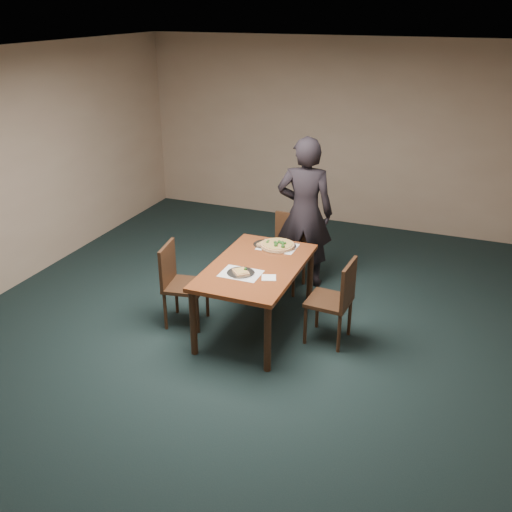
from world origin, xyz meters
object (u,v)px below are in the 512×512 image
at_px(dining_table, 256,273).
at_px(diner, 305,213).
at_px(pizza_pan, 278,245).
at_px(slice_plate_far, 266,244).
at_px(chair_left, 178,280).
at_px(slice_plate_near, 241,272).
at_px(chair_right, 337,297).
at_px(chair_far, 288,247).

xyz_separation_m(dining_table, diner, (0.14, 1.23, 0.27)).
height_order(pizza_pan, slice_plate_far, pizza_pan).
relative_size(chair_left, slice_plate_near, 3.25).
xyz_separation_m(dining_table, pizza_pan, (0.05, 0.53, 0.12)).
relative_size(diner, slice_plate_near, 6.61).
distance_m(chair_left, chair_right, 1.69).
bearing_deg(dining_table, diner, 83.47).
height_order(dining_table, slice_plate_far, slice_plate_far).
xyz_separation_m(chair_far, pizza_pan, (0.07, -0.56, 0.26)).
bearing_deg(slice_plate_near, slice_plate_far, 92.07).
height_order(dining_table, chair_left, chair_left).
bearing_deg(pizza_pan, dining_table, -95.61).
bearing_deg(slice_plate_far, diner, 71.57).
xyz_separation_m(dining_table, chair_right, (0.85, 0.05, -0.14)).
relative_size(chair_far, pizza_pan, 2.20).
bearing_deg(pizza_pan, chair_right, -30.42).
bearing_deg(diner, slice_plate_near, 72.40).
relative_size(diner, slice_plate_far, 6.61).
xyz_separation_m(diner, slice_plate_far, (-0.23, -0.70, -0.16)).
height_order(dining_table, diner, diner).
height_order(chair_far, chair_right, same).
bearing_deg(slice_plate_near, pizza_pan, 81.47).
distance_m(chair_right, slice_plate_near, 1.00).
distance_m(chair_far, slice_plate_far, 0.62).
xyz_separation_m(chair_far, chair_right, (0.87, -1.03, 0.00)).
relative_size(chair_left, slice_plate_far, 3.25).
bearing_deg(chair_left, dining_table, -86.55).
height_order(chair_left, pizza_pan, chair_left).
distance_m(chair_far, chair_left, 1.51).
relative_size(chair_left, chair_right, 1.00).
bearing_deg(dining_table, chair_far, 90.87).
height_order(dining_table, slice_plate_near, slice_plate_near).
bearing_deg(slice_plate_near, dining_table, 75.42).
bearing_deg(chair_far, chair_left, -119.44).
xyz_separation_m(chair_left, chair_right, (1.67, 0.24, 0.00)).
distance_m(chair_right, diner, 1.43).
height_order(diner, pizza_pan, diner).
xyz_separation_m(chair_right, diner, (-0.71, 1.17, 0.41)).
distance_m(chair_left, slice_plate_far, 1.05).
xyz_separation_m(dining_table, chair_far, (-0.02, 1.09, -0.14)).
height_order(chair_far, slice_plate_near, chair_far).
xyz_separation_m(chair_left, slice_plate_near, (0.76, -0.06, 0.25)).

